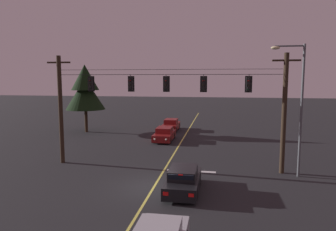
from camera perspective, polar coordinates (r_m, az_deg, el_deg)
name	(u,v)px	position (r m, az deg, el deg)	size (l,w,h in m)	color
ground_plane	(154,187)	(18.72, -2.66, -13.14)	(180.00, 180.00, 0.00)	black
lane_centre_stripe	(177,149)	(28.36, 1.66, -6.19)	(0.14, 60.00, 0.01)	#D1C64C
stop_bar_paint	(191,171)	(21.81, 4.31, -10.22)	(3.40, 0.36, 0.01)	silver
signal_span_assembly	(166,110)	(21.81, -0.43, 1.05)	(17.84, 0.32, 8.08)	#2D2116
traffic_light_leftmost	(90,84)	(23.29, -14.16, 5.72)	(0.48, 0.41, 1.22)	black
traffic_light_left_inner	(131,84)	(22.26, -6.95, 5.84)	(0.48, 0.41, 1.22)	black
traffic_light_centre	(166,84)	(21.68, -0.37, 5.86)	(0.48, 0.41, 1.22)	black
traffic_light_right_inner	(203,84)	(21.39, 6.58, 5.80)	(0.48, 0.41, 1.22)	black
traffic_light_rightmost	(249,84)	(21.45, 14.72, 5.63)	(0.48, 0.41, 1.22)	black
car_waiting_near_lane	(183,180)	(17.95, 2.84, -11.84)	(1.80, 4.33, 1.39)	black
car_oncoming_lead	(164,134)	(31.96, -0.69, -3.52)	(1.80, 4.42, 1.39)	maroon
car_oncoming_trailing	(171,125)	(38.31, 0.56, -1.78)	(1.80, 4.42, 1.39)	maroon
street_lamp_corner	(297,99)	(21.38, 22.77, 2.84)	(2.11, 0.30, 8.56)	#4C4F54
tree_verge_near	(85,89)	(38.00, -15.07, 4.70)	(4.62, 4.62, 8.05)	#332316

